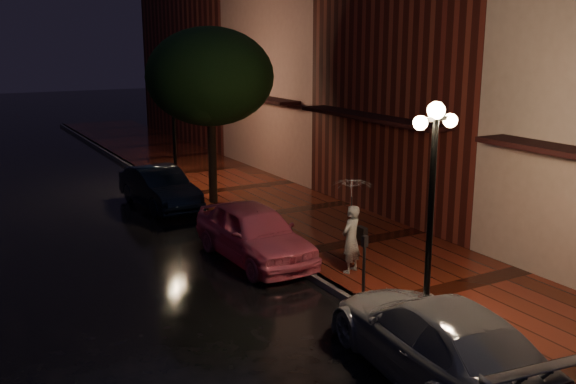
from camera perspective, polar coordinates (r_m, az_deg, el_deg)
ground at (r=16.51m, az=-0.43°, el=-6.13°), size 120.00×120.00×0.00m
sidewalk at (r=17.62m, az=6.01°, el=-4.67°), size 4.50×60.00×0.15m
curb at (r=16.48m, az=-0.43°, el=-5.89°), size 0.25×60.00×0.15m
storefront_mid at (r=21.32m, az=13.94°, el=12.97°), size 5.00×8.00×11.00m
storefront_far at (r=27.74m, az=2.31°, el=11.29°), size 5.00×8.00×9.00m
storefront_extra at (r=36.63m, az=-6.09°, el=12.52°), size 5.00×12.00×10.00m
streetlamp_near at (r=12.03m, az=12.61°, el=-0.99°), size 0.96×0.36×4.31m
streetlamp_far at (r=24.13m, az=-10.13°, el=6.25°), size 0.96×0.36×4.31m
street_tree at (r=21.27m, az=-6.91°, el=9.87°), size 4.16×4.16×5.80m
pink_car at (r=16.39m, az=-3.02°, el=-3.61°), size 1.84×4.34×1.46m
navy_car at (r=21.94m, az=-11.35°, el=0.39°), size 1.73×4.20×1.35m
silver_car at (r=11.14m, az=13.02°, el=-12.59°), size 2.58×5.07×1.41m
woman_with_umbrella at (r=14.95m, az=5.70°, el=-1.66°), size 0.94×0.96×2.27m
parking_meter at (r=13.66m, az=6.78°, el=-6.08°), size 0.15×0.12×1.39m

